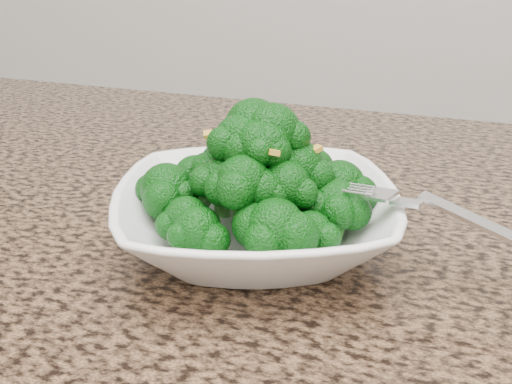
% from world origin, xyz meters
% --- Properties ---
extents(granite_counter, '(1.64, 1.04, 0.03)m').
position_xyz_m(granite_counter, '(0.00, 0.30, 0.89)').
color(granite_counter, brown).
rests_on(granite_counter, cabinet).
extents(bowl, '(0.29, 0.29, 0.05)m').
position_xyz_m(bowl, '(-0.00, 0.37, 0.93)').
color(bowl, white).
rests_on(bowl, granite_counter).
extents(broccoli_pile, '(0.19, 0.19, 0.08)m').
position_xyz_m(broccoli_pile, '(-0.00, 0.37, 0.99)').
color(broccoli_pile, '#084C0A').
rests_on(broccoli_pile, bowl).
extents(garlic_topping, '(0.12, 0.12, 0.01)m').
position_xyz_m(garlic_topping, '(-0.00, 0.37, 1.03)').
color(garlic_topping, gold).
rests_on(garlic_topping, broccoli_pile).
extents(fork, '(0.18, 0.08, 0.01)m').
position_xyz_m(fork, '(0.12, 0.36, 0.96)').
color(fork, silver).
rests_on(fork, bowl).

